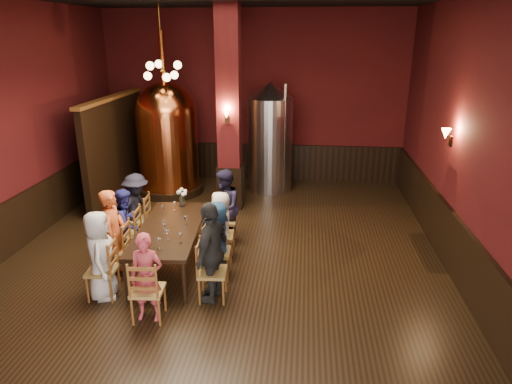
# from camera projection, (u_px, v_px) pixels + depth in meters

# --- Properties ---
(room) EXTENTS (10.00, 10.02, 4.50)m
(room) POSITION_uv_depth(u_px,v_px,m) (220.00, 139.00, 7.47)
(room) COLOR black
(room) RESTS_ON ground
(wainscot_right) EXTENTS (0.08, 9.90, 1.00)m
(wainscot_right) POSITION_uv_depth(u_px,v_px,m) (455.00, 247.00, 7.64)
(wainscot_right) COLOR black
(wainscot_right) RESTS_ON ground
(wainscot_back) EXTENTS (7.90, 0.08, 1.00)m
(wainscot_back) POSITION_uv_depth(u_px,v_px,m) (254.00, 161.00, 12.70)
(wainscot_back) COLOR black
(wainscot_back) RESTS_ON ground
(wainscot_left) EXTENTS (0.08, 9.90, 1.00)m
(wainscot_left) POSITION_uv_depth(u_px,v_px,m) (12.00, 226.00, 8.45)
(wainscot_left) COLOR black
(wainscot_left) RESTS_ON ground
(column) EXTENTS (0.58, 0.58, 4.50)m
(column) POSITION_uv_depth(u_px,v_px,m) (229.00, 111.00, 10.13)
(column) COLOR #4D1011
(column) RESTS_ON ground
(partition) EXTENTS (0.22, 3.50, 2.40)m
(partition) POSITION_uv_depth(u_px,v_px,m) (116.00, 149.00, 11.15)
(partition) COLOR black
(partition) RESTS_ON ground
(pendant_cluster) EXTENTS (0.90, 0.90, 1.70)m
(pendant_cluster) POSITION_uv_depth(u_px,v_px,m) (163.00, 71.00, 10.10)
(pendant_cluster) COLOR #A57226
(pendant_cluster) RESTS_ON room
(sconce_wall) EXTENTS (0.20, 0.20, 0.36)m
(sconce_wall) POSITION_uv_depth(u_px,v_px,m) (451.00, 137.00, 7.84)
(sconce_wall) COLOR black
(sconce_wall) RESTS_ON room
(sconce_column) EXTENTS (0.20, 0.20, 0.36)m
(sconce_column) POSITION_uv_depth(u_px,v_px,m) (227.00, 115.00, 9.86)
(sconce_column) COLOR black
(sconce_column) RESTS_ON column
(dining_table) EXTENTS (1.18, 2.47, 0.75)m
(dining_table) POSITION_uv_depth(u_px,v_px,m) (170.00, 230.00, 7.82)
(dining_table) COLOR black
(dining_table) RESTS_ON ground
(chair_0) EXTENTS (0.49, 0.49, 0.92)m
(chair_0) POSITION_uv_depth(u_px,v_px,m) (102.00, 270.00, 6.98)
(chair_0) COLOR brown
(chair_0) RESTS_ON ground
(person_0) EXTENTS (0.64, 0.80, 1.41)m
(person_0) POSITION_uv_depth(u_px,v_px,m) (100.00, 255.00, 6.89)
(person_0) COLOR silver
(person_0) RESTS_ON ground
(chair_1) EXTENTS (0.49, 0.49, 0.92)m
(chair_1) POSITION_uv_depth(u_px,v_px,m) (116.00, 250.00, 7.61)
(chair_1) COLOR brown
(chair_1) RESTS_ON ground
(person_1) EXTENTS (0.39, 0.57, 1.52)m
(person_1) POSITION_uv_depth(u_px,v_px,m) (114.00, 234.00, 7.51)
(person_1) COLOR #CB5222
(person_1) RESTS_ON ground
(chair_2) EXTENTS (0.49, 0.49, 0.92)m
(chair_2) POSITION_uv_depth(u_px,v_px,m) (128.00, 234.00, 8.23)
(chair_2) COLOR brown
(chair_2) RESTS_ON ground
(person_2) EXTENTS (0.33, 0.65, 1.31)m
(person_2) POSITION_uv_depth(u_px,v_px,m) (127.00, 224.00, 8.17)
(person_2) COLOR navy
(person_2) RESTS_ON ground
(chair_3) EXTENTS (0.49, 0.49, 0.92)m
(chair_3) POSITION_uv_depth(u_px,v_px,m) (138.00, 219.00, 8.86)
(chair_3) COLOR brown
(chair_3) RESTS_ON ground
(person_3) EXTENTS (0.66, 0.97, 1.38)m
(person_3) POSITION_uv_depth(u_px,v_px,m) (137.00, 208.00, 8.79)
(person_3) COLOR black
(person_3) RESTS_ON ground
(chair_4) EXTENTS (0.49, 0.49, 0.92)m
(chair_4) POSITION_uv_depth(u_px,v_px,m) (212.00, 272.00, 6.92)
(chair_4) COLOR brown
(chair_4) RESTS_ON ground
(person_4) EXTENTS (0.59, 0.99, 1.58)m
(person_4) POSITION_uv_depth(u_px,v_px,m) (212.00, 252.00, 6.81)
(person_4) COLOR black
(person_4) RESTS_ON ground
(chair_5) EXTENTS (0.49, 0.49, 0.92)m
(chair_5) POSITION_uv_depth(u_px,v_px,m) (217.00, 252.00, 7.56)
(chair_5) COLOR brown
(chair_5) RESTS_ON ground
(person_5) EXTENTS (0.41, 1.26, 1.35)m
(person_5) POSITION_uv_depth(u_px,v_px,m) (217.00, 240.00, 7.49)
(person_5) COLOR #34649C
(person_5) RESTS_ON ground
(chair_6) EXTENTS (0.49, 0.49, 0.92)m
(chair_6) POSITION_uv_depth(u_px,v_px,m) (221.00, 235.00, 8.18)
(chair_6) COLOR brown
(chair_6) RESTS_ON ground
(person_6) EXTENTS (0.41, 0.63, 1.27)m
(person_6) POSITION_uv_depth(u_px,v_px,m) (221.00, 226.00, 8.12)
(person_6) COLOR beige
(person_6) RESTS_ON ground
(chair_7) EXTENTS (0.49, 0.49, 0.92)m
(chair_7) POSITION_uv_depth(u_px,v_px,m) (225.00, 220.00, 8.81)
(chair_7) COLOR brown
(chair_7) RESTS_ON ground
(person_7) EXTENTS (0.45, 0.76, 1.47)m
(person_7) POSITION_uv_depth(u_px,v_px,m) (225.00, 207.00, 8.72)
(person_7) COLOR #1E1A35
(person_7) RESTS_ON ground
(chair_8) EXTENTS (0.49, 0.49, 0.92)m
(chair_8) POSITION_uv_depth(u_px,v_px,m) (148.00, 290.00, 6.43)
(chair_8) COLOR brown
(chair_8) RESTS_ON ground
(person_8) EXTENTS (0.49, 0.33, 1.31)m
(person_8) POSITION_uv_depth(u_px,v_px,m) (147.00, 278.00, 6.37)
(person_8) COLOR #AA3842
(person_8) RESTS_ON ground
(copper_kettle) EXTENTS (1.78, 1.78, 3.95)m
(copper_kettle) POSITION_uv_depth(u_px,v_px,m) (168.00, 137.00, 11.35)
(copper_kettle) COLOR black
(copper_kettle) RESTS_ON ground
(steel_vessel) EXTENTS (1.38, 1.38, 2.75)m
(steel_vessel) POSITION_uv_depth(u_px,v_px,m) (270.00, 138.00, 11.57)
(steel_vessel) COLOR #B2B2B7
(steel_vessel) RESTS_ON ground
(rose_vase) EXTENTS (0.21, 0.21, 0.36)m
(rose_vase) POSITION_uv_depth(u_px,v_px,m) (182.00, 195.00, 8.66)
(rose_vase) COLOR white
(rose_vase) RESTS_ON dining_table
(wine_glass_0) EXTENTS (0.07, 0.07, 0.17)m
(wine_glass_0) POSITION_uv_depth(u_px,v_px,m) (175.00, 206.00, 8.50)
(wine_glass_0) COLOR white
(wine_glass_0) RESTS_ON dining_table
(wine_glass_1) EXTENTS (0.07, 0.07, 0.17)m
(wine_glass_1) POSITION_uv_depth(u_px,v_px,m) (167.00, 235.00, 7.28)
(wine_glass_1) COLOR white
(wine_glass_1) RESTS_ON dining_table
(wine_glass_2) EXTENTS (0.07, 0.07, 0.17)m
(wine_glass_2) POSITION_uv_depth(u_px,v_px,m) (163.00, 210.00, 8.33)
(wine_glass_2) COLOR white
(wine_glass_2) RESTS_ON dining_table
(wine_glass_3) EXTENTS (0.07, 0.07, 0.17)m
(wine_glass_3) POSITION_uv_depth(u_px,v_px,m) (185.00, 221.00, 7.83)
(wine_glass_3) COLOR white
(wine_glass_3) RESTS_ON dining_table
(wine_glass_4) EXTENTS (0.07, 0.07, 0.17)m
(wine_glass_4) POSITION_uv_depth(u_px,v_px,m) (159.00, 244.00, 6.98)
(wine_glass_4) COLOR white
(wine_glass_4) RESTS_ON dining_table
(wine_glass_5) EXTENTS (0.07, 0.07, 0.17)m
(wine_glass_5) POSITION_uv_depth(u_px,v_px,m) (180.00, 238.00, 7.16)
(wine_glass_5) COLOR white
(wine_glass_5) RESTS_ON dining_table
(wine_glass_6) EXTENTS (0.07, 0.07, 0.17)m
(wine_glass_6) POSITION_uv_depth(u_px,v_px,m) (164.00, 229.00, 7.52)
(wine_glass_6) COLOR white
(wine_glass_6) RESTS_ON dining_table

